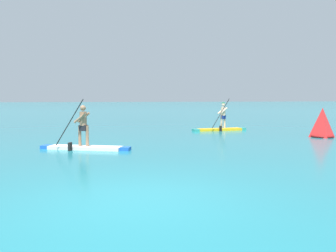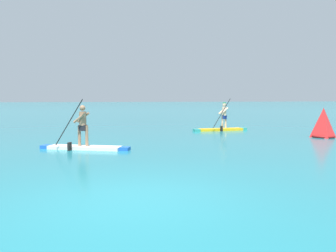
{
  "view_description": "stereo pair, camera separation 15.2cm",
  "coord_description": "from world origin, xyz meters",
  "views": [
    {
      "loc": [
        -1.34,
        -6.06,
        1.88
      ],
      "look_at": [
        3.25,
        8.01,
        0.68
      ],
      "focal_mm": 35.45,
      "sensor_mm": 36.0,
      "label": 1
    },
    {
      "loc": [
        -1.2,
        -6.1,
        1.88
      ],
      "look_at": [
        3.25,
        8.01,
        0.68
      ],
      "focal_mm": 35.45,
      "sensor_mm": 36.0,
      "label": 2
    }
  ],
  "objects": [
    {
      "name": "race_marker_buoy",
      "position": [
        11.0,
        7.13,
        0.66
      ],
      "size": [
        1.19,
        1.19,
        1.46
      ],
      "color": "red",
      "rests_on": "ground"
    },
    {
      "name": "paddleboarder_far_right",
      "position": [
        7.78,
        11.8,
        0.32
      ],
      "size": [
        3.41,
        0.8,
        1.93
      ],
      "rotation": [
        0.0,
        0.0,
        3.13
      ],
      "color": "yellow",
      "rests_on": "ground"
    },
    {
      "name": "ground",
      "position": [
        0.0,
        0.0,
        0.0
      ],
      "size": [
        440.0,
        440.0,
        0.0
      ],
      "primitive_type": "plane",
      "color": "#1E727F"
    },
    {
      "name": "paddleboarder_mid_center",
      "position": [
        -0.51,
        6.64,
        0.31
      ],
      "size": [
        3.25,
        1.98,
        1.91
      ],
      "rotation": [
        0.0,
        0.0,
        2.65
      ],
      "color": "white",
      "rests_on": "ground"
    }
  ]
}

